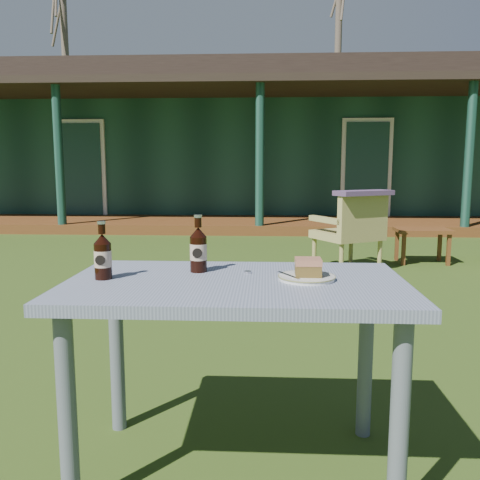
# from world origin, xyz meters

# --- Properties ---
(ground) EXTENTS (80.00, 80.00, 0.00)m
(ground) POSITION_xyz_m (0.00, 0.00, 0.00)
(ground) COLOR #334916
(pavilion) EXTENTS (15.80, 8.30, 3.45)m
(pavilion) POSITION_xyz_m (-0.00, 9.39, 1.61)
(pavilion) COLOR #173D30
(pavilion) RESTS_ON ground
(tree_left) EXTENTS (0.28, 0.28, 10.50)m
(tree_left) POSITION_xyz_m (-8.00, 17.50, 5.25)
(tree_left) COLOR brown
(tree_left) RESTS_ON ground
(tree_mid) EXTENTS (0.28, 0.28, 9.50)m
(tree_mid) POSITION_xyz_m (3.00, 18.50, 4.75)
(tree_mid) COLOR brown
(tree_mid) RESTS_ON ground
(cafe_table) EXTENTS (1.20, 0.70, 0.72)m
(cafe_table) POSITION_xyz_m (0.00, -1.60, 0.62)
(cafe_table) COLOR slate
(cafe_table) RESTS_ON ground
(plate) EXTENTS (0.20, 0.20, 0.01)m
(plate) POSITION_xyz_m (0.25, -1.57, 0.73)
(plate) COLOR silver
(plate) RESTS_ON cafe_table
(cake_slice) EXTENTS (0.09, 0.09, 0.06)m
(cake_slice) POSITION_xyz_m (0.26, -1.57, 0.77)
(cake_slice) COLOR brown
(cake_slice) RESTS_ON plate
(fork) EXTENTS (0.08, 0.13, 0.00)m
(fork) POSITION_xyz_m (0.19, -1.58, 0.74)
(fork) COLOR silver
(fork) RESTS_ON plate
(cola_bottle_near) EXTENTS (0.06, 0.07, 0.22)m
(cola_bottle_near) POSITION_xyz_m (-0.15, -1.46, 0.81)
(cola_bottle_near) COLOR black
(cola_bottle_near) RESTS_ON cafe_table
(cola_bottle_far) EXTENTS (0.06, 0.06, 0.21)m
(cola_bottle_far) POSITION_xyz_m (-0.47, -1.60, 0.80)
(cola_bottle_far) COLOR black
(cola_bottle_far) RESTS_ON cafe_table
(bottle_cap) EXTENTS (0.03, 0.03, 0.01)m
(bottle_cap) POSITION_xyz_m (0.04, -1.48, 0.72)
(bottle_cap) COLOR silver
(bottle_cap) RESTS_ON cafe_table
(armchair_left) EXTENTS (0.81, 0.80, 0.82)m
(armchair_left) POSITION_xyz_m (1.02, 2.05, 0.46)
(armchair_left) COLOR #A19550
(armchair_left) RESTS_ON ground
(floral_throw) EXTENTS (0.66, 0.51, 0.05)m
(floral_throw) POSITION_xyz_m (1.10, 1.91, 0.84)
(floral_throw) COLOR #533B5D
(floral_throw) RESTS_ON armchair_left
(side_table) EXTENTS (0.60, 0.40, 0.40)m
(side_table) POSITION_xyz_m (1.91, 2.54, 0.34)
(side_table) COLOR #5D3316
(side_table) RESTS_ON ground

